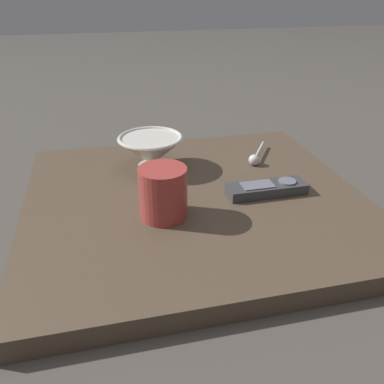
{
  "coord_description": "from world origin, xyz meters",
  "views": [
    {
      "loc": [
        -0.68,
        0.17,
        0.42
      ],
      "look_at": [
        -0.02,
        0.01,
        0.06
      ],
      "focal_mm": 37.89,
      "sensor_mm": 36.0,
      "label": 1
    }
  ],
  "objects_px": {
    "teaspoon": "(255,158)",
    "tv_remote_near": "(267,189)",
    "cereal_bowl": "(151,150)",
    "coffee_mug": "(163,193)"
  },
  "relations": [
    {
      "from": "cereal_bowl",
      "to": "teaspoon",
      "type": "bearing_deg",
      "value": -97.11
    },
    {
      "from": "coffee_mug",
      "to": "tv_remote_near",
      "type": "bearing_deg",
      "value": -80.09
    },
    {
      "from": "cereal_bowl",
      "to": "tv_remote_near",
      "type": "distance_m",
      "value": 0.27
    },
    {
      "from": "coffee_mug",
      "to": "teaspoon",
      "type": "xyz_separation_m",
      "value": [
        0.18,
        -0.24,
        -0.03
      ]
    },
    {
      "from": "cereal_bowl",
      "to": "tv_remote_near",
      "type": "relative_size",
      "value": 0.92
    },
    {
      "from": "teaspoon",
      "to": "tv_remote_near",
      "type": "xyz_separation_m",
      "value": [
        -0.14,
        0.03,
        -0.0
      ]
    },
    {
      "from": "cereal_bowl",
      "to": "teaspoon",
      "type": "height_order",
      "value": "cereal_bowl"
    },
    {
      "from": "cereal_bowl",
      "to": "coffee_mug",
      "type": "xyz_separation_m",
      "value": [
        -0.21,
        0.01,
        0.0
      ]
    },
    {
      "from": "tv_remote_near",
      "to": "cereal_bowl",
      "type": "bearing_deg",
      "value": 49.5
    },
    {
      "from": "coffee_mug",
      "to": "teaspoon",
      "type": "relative_size",
      "value": 0.84
    }
  ]
}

